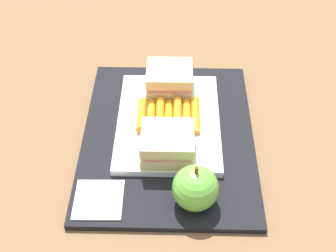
% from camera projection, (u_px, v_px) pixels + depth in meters
% --- Properties ---
extents(ground_plane, '(2.40, 2.40, 0.00)m').
position_uv_depth(ground_plane, '(168.00, 139.00, 0.76)').
color(ground_plane, brown).
extents(lunchbag_mat, '(0.36, 0.28, 0.01)m').
position_uv_depth(lunchbag_mat, '(168.00, 137.00, 0.76)').
color(lunchbag_mat, black).
rests_on(lunchbag_mat, ground_plane).
extents(food_tray, '(0.23, 0.17, 0.01)m').
position_uv_depth(food_tray, '(168.00, 121.00, 0.77)').
color(food_tray, white).
rests_on(food_tray, lunchbag_mat).
extents(sandwich_half_left, '(0.07, 0.08, 0.04)m').
position_uv_depth(sandwich_half_left, '(169.00, 79.00, 0.80)').
color(sandwich_half_left, '#DBC189').
rests_on(sandwich_half_left, food_tray).
extents(sandwich_half_right, '(0.07, 0.08, 0.04)m').
position_uv_depth(sandwich_half_right, '(167.00, 144.00, 0.69)').
color(sandwich_half_right, '#DBC189').
rests_on(sandwich_half_right, food_tray).
extents(carrot_sticks_bundle, '(0.08, 0.10, 0.02)m').
position_uv_depth(carrot_sticks_bundle, '(169.00, 116.00, 0.76)').
color(carrot_sticks_bundle, orange).
rests_on(carrot_sticks_bundle, food_tray).
extents(apple, '(0.07, 0.07, 0.08)m').
position_uv_depth(apple, '(195.00, 188.00, 0.64)').
color(apple, '#66B742').
rests_on(apple, lunchbag_mat).
extents(paper_napkin, '(0.07, 0.07, 0.00)m').
position_uv_depth(paper_napkin, '(99.00, 200.00, 0.66)').
color(paper_napkin, white).
rests_on(paper_napkin, lunchbag_mat).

